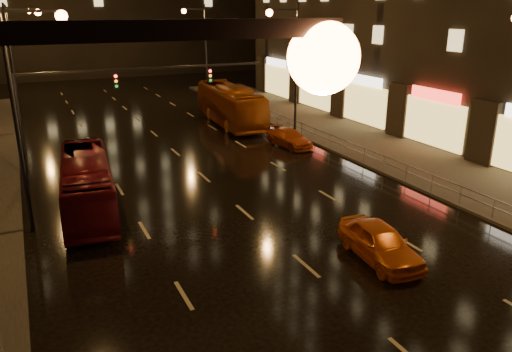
# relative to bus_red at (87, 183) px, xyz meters

# --- Properties ---
(ground) EXTENTS (140.00, 140.00, 0.00)m
(ground) POSITION_rel_bus_red_xyz_m (6.89, 6.26, -1.36)
(ground) COLOR black
(ground) RESTS_ON ground
(sidewalk_right) EXTENTS (7.00, 70.00, 0.15)m
(sidewalk_right) POSITION_rel_bus_red_xyz_m (20.39, 1.26, -1.28)
(sidewalk_right) COLOR #38332D
(sidewalk_right) RESTS_ON ground
(traffic_signal) EXTENTS (15.31, 0.32, 6.20)m
(traffic_signal) POSITION_rel_bus_red_xyz_m (1.83, 6.26, 3.38)
(traffic_signal) COLOR black
(traffic_signal) RESTS_ON ground
(railing_right) EXTENTS (0.05, 56.00, 1.00)m
(railing_right) POSITION_rel_bus_red_xyz_m (17.09, 4.26, -0.46)
(railing_right) COLOR #99999E
(railing_right) RESTS_ON sidewalk_right
(bus_red) EXTENTS (3.21, 9.91, 2.71)m
(bus_red) POSITION_rel_bus_red_xyz_m (0.00, 0.00, 0.00)
(bus_red) COLOR #570C16
(bus_red) RESTS_ON ground
(bus_curb) EXTENTS (3.71, 12.06, 3.31)m
(bus_curb) POSITION_rel_bus_red_xyz_m (13.88, 15.10, 0.30)
(bus_curb) COLOR #9E450F
(bus_curb) RESTS_ON ground
(taxi_near) EXTENTS (2.19, 4.54, 1.49)m
(taxi_near) POSITION_rel_bus_red_xyz_m (9.81, -10.52, -0.61)
(taxi_near) COLOR orange
(taxi_near) RESTS_ON ground
(taxi_far) EXTENTS (2.31, 4.48, 1.24)m
(taxi_far) POSITION_rel_bus_red_xyz_m (14.89, 6.26, -0.73)
(taxi_far) COLOR #BD4511
(taxi_far) RESTS_ON ground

